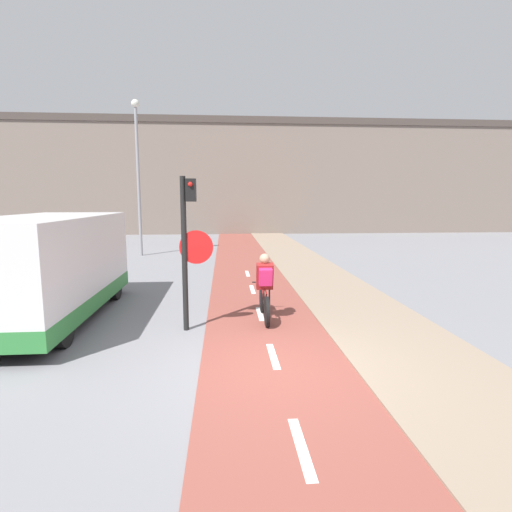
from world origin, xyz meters
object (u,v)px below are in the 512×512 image
Objects in this scene: street_lamp_far at (138,162)px; van at (46,269)px; traffic_light_pole at (188,236)px; cyclist_near at (265,288)px.

van is at bearing -89.73° from street_lamp_far.
traffic_light_pole is at bearing -16.60° from van.
traffic_light_pole reaches higher than cyclist_near.
street_lamp_far reaches higher than traffic_light_pole.
street_lamp_far is 1.32× the size of van.
street_lamp_far is 4.05× the size of cyclist_near.
street_lamp_far reaches higher than cyclist_near.
cyclist_near is (4.78, -10.51, -3.58)m from street_lamp_far.
van is (0.05, -10.12, -3.17)m from street_lamp_far.
van is (-4.73, 0.39, 0.42)m from cyclist_near.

